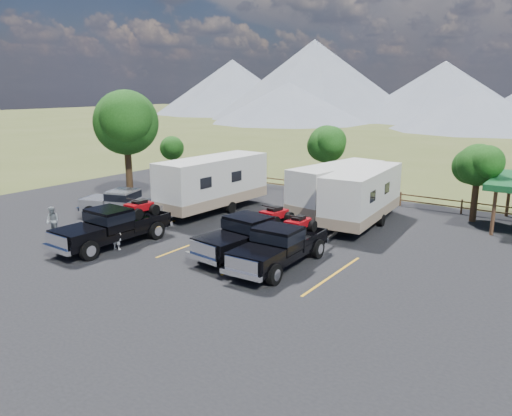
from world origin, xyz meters
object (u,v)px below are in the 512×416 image
Objects in this scene: rig_left at (114,225)px; person_a at (116,234)px; pickup_silver at (126,204)px; trailer_right at (362,196)px; rig_right at (280,244)px; trailer_left at (213,184)px; tree_big_nw at (126,123)px; rig_center at (252,233)px; trailer_center at (337,189)px; person_b at (53,221)px.

rig_left is 4.14× the size of person_a.
trailer_right is at bearing 101.16° from pickup_silver.
rig_right is 8.66m from trailer_right.
tree_big_nw is at bearing -169.69° from trailer_left.
rig_center is 1.07× the size of pickup_silver.
person_a is (0.72, -0.48, -0.25)m from rig_left.
trailer_center is 0.97× the size of trailer_right.
pickup_silver reaches higher than person_a.
rig_right is 10.20m from trailer_center.
trailer_left is 7.95m from trailer_center.
trailer_right is at bearing 34.84° from person_b.
trailer_center is (6.67, 12.22, 0.63)m from rig_left.
rig_left is at bearing -149.59° from rig_center.
trailer_left reaches higher than pickup_silver.
trailer_center is at bearing 96.99° from rig_center.
rig_left reaches higher than person_a.
rig_left is 14.10m from trailer_right.
rig_right is 0.68× the size of trailer_center.
trailer_right is 6.01× the size of person_b.
rig_right is (2.05, -0.64, -0.03)m from rig_center.
pickup_silver is 3.91× the size of person_b.
pickup_silver is at bearing 77.31° from person_b.
rig_left is 4.24m from person_b.
pickup_silver is at bearing -178.96° from rig_center.
person_b is (-10.83, -3.66, -0.25)m from rig_center.
rig_right is 8.45m from person_a.
trailer_left is at bearing 7.34° from tree_big_nw.
rig_left is 1.06× the size of pickup_silver.
rig_left reaches higher than rig_right.
rig_right is at bearing -172.26° from person_a.
trailer_left is 9.01m from person_a.
person_a is (-5.95, -3.36, -0.24)m from rig_center.
rig_right is at bearing 6.47° from person_b.
rig_center reaches higher than pickup_silver.
tree_big_nw is at bearing -151.89° from trailer_center.
rig_center is at bearing -161.59° from person_a.
trailer_center is (0.00, 9.33, 0.64)m from rig_center.
rig_center is 6.83m from person_a.
person_b is (-4.88, -0.30, -0.00)m from person_a.
rig_left is 8.45m from trailer_left.
person_b is at bearing -7.57° from person_a.
trailer_center is at bearing 145.42° from trailer_right.
tree_big_nw is at bearing -151.85° from pickup_silver.
trailer_right is 17.57m from person_b.
trailer_right is (8.96, 10.87, 0.68)m from rig_left.
person_a reaches higher than person_b.
trailer_right is 1.54× the size of pickup_silver.
rig_right is 12.50m from pickup_silver.
trailer_left is 1.64× the size of pickup_silver.
rig_right is 1.01× the size of pickup_silver.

